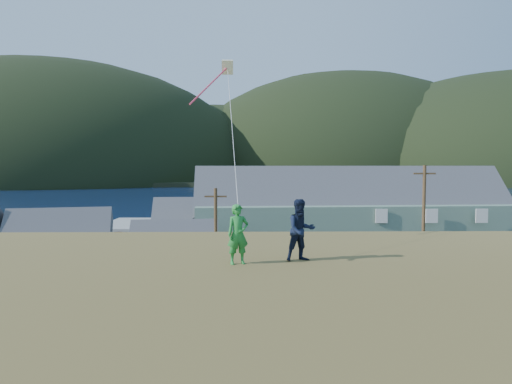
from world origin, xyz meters
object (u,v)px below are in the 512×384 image
(shed_palegreen_far, at_px, (197,224))
(shed_palegreen_near, at_px, (59,242))
(wharf, at_px, (190,226))
(lodge, at_px, (350,214))
(shed_white, at_px, (174,251))
(kite_flyer_green, at_px, (238,234))
(kite_flyer_navy, at_px, (301,230))

(shed_palegreen_far, bearing_deg, shed_palegreen_near, -138.21)
(wharf, distance_m, shed_palegreen_far, 16.05)
(lodge, xyz_separation_m, shed_palegreen_far, (-17.40, 6.25, -1.80))
(lodge, bearing_deg, shed_white, -154.61)
(kite_flyer_green, distance_m, kite_flyer_navy, 1.84)
(shed_palegreen_near, height_order, kite_flyer_navy, kite_flyer_navy)
(wharf, relative_size, lodge, 0.76)
(kite_flyer_navy, bearing_deg, shed_palegreen_near, 106.11)
(shed_palegreen_near, relative_size, shed_palegreen_far, 0.95)
(lodge, bearing_deg, kite_flyer_navy, -107.99)
(shed_white, distance_m, shed_palegreen_far, 15.85)
(kite_flyer_green, bearing_deg, shed_palegreen_far, 80.18)
(wharf, distance_m, kite_flyer_green, 59.77)
(shed_white, xyz_separation_m, kite_flyer_green, (6.20, -27.17, 5.67))
(shed_palegreen_near, distance_m, shed_palegreen_far, 16.99)
(shed_white, relative_size, shed_palegreen_far, 0.72)
(shed_palegreen_near, xyz_separation_m, kite_flyer_navy, (19.59, -30.43, 5.46))
(kite_flyer_navy, bearing_deg, shed_palegreen_far, 83.63)
(lodge, height_order, shed_palegreen_near, lodge)
(shed_white, xyz_separation_m, shed_palegreen_far, (0.26, 15.84, 0.40))
(shed_palegreen_near, bearing_deg, kite_flyer_green, -72.05)
(shed_white, xyz_separation_m, kite_flyer_navy, (8.00, -26.77, 5.73))
(wharf, height_order, shed_white, shed_white)
(lodge, relative_size, kite_flyer_green, 20.46)
(kite_flyer_green, xyz_separation_m, kite_flyer_navy, (1.80, 0.40, 0.05))
(wharf, relative_size, kite_flyer_navy, 14.62)
(lodge, height_order, kite_flyer_green, lodge)
(shed_palegreen_far, relative_size, kite_flyer_green, 6.66)
(wharf, relative_size, shed_palegreen_near, 2.45)
(shed_white, height_order, kite_flyer_green, kite_flyer_green)
(kite_flyer_green, bearing_deg, shed_white, 85.17)
(lodge, height_order, shed_white, lodge)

